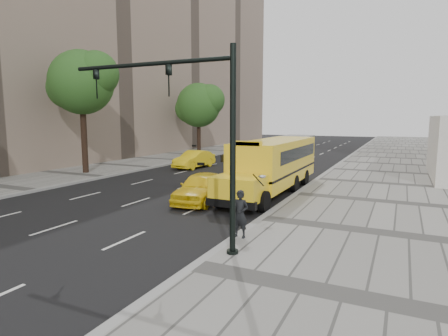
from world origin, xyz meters
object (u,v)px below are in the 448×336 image
at_px(tree_b, 82,82).
at_px(pedestrian, 240,214).
at_px(taxi_near, 201,187).
at_px(taxi_far, 194,159).
at_px(school_bus, 274,162).
at_px(traffic_signal, 192,124).
at_px(tree_c, 199,105).

distance_m(tree_b, pedestrian, 19.89).
distance_m(taxi_near, taxi_far, 13.11).
height_order(tree_b, pedestrian, tree_b).
relative_size(school_bus, pedestrian, 6.95).
bearing_deg(traffic_signal, tree_c, 118.88).
distance_m(tree_b, traffic_signal, 19.15).
height_order(tree_c, pedestrian, tree_c).
distance_m(school_bus, traffic_signal, 10.83).
height_order(tree_b, traffic_signal, tree_b).
bearing_deg(pedestrian, taxi_far, 127.08).
height_order(school_bus, pedestrian, school_bus).
distance_m(taxi_far, pedestrian, 19.41).
xyz_separation_m(school_bus, taxi_near, (-2.50, -4.25, -1.00)).
bearing_deg(tree_b, tree_c, 89.98).
bearing_deg(tree_b, traffic_signal, -34.55).
bearing_deg(pedestrian, tree_b, 153.26).
distance_m(tree_c, taxi_near, 25.72).
height_order(pedestrian, traffic_signal, traffic_signal).
relative_size(taxi_near, traffic_signal, 0.70).
bearing_deg(tree_b, school_bus, -0.73).
height_order(tree_b, taxi_far, tree_b).
xyz_separation_m(tree_b, traffic_signal, (15.60, -10.74, -2.80)).
bearing_deg(school_bus, tree_b, 179.27).
bearing_deg(tree_b, pedestrian, -29.02).
distance_m(tree_b, school_bus, 15.77).
bearing_deg(taxi_far, pedestrian, -51.01).
relative_size(tree_b, traffic_signal, 1.44).
distance_m(tree_c, traffic_signal, 32.33).
distance_m(taxi_far, traffic_signal, 20.43).
distance_m(pedestrian, traffic_signal, 3.61).
bearing_deg(traffic_signal, tree_b, 145.45).
relative_size(tree_b, tree_c, 1.12).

